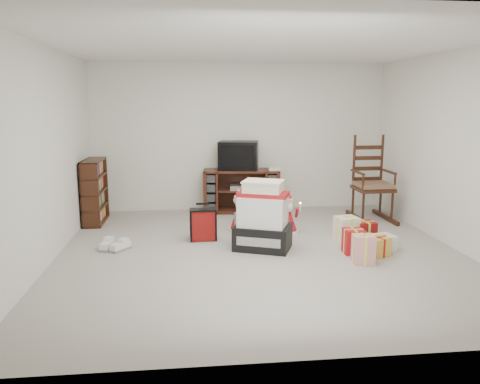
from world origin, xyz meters
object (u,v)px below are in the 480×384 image
at_px(bookshelf, 95,192).
at_px(crt_television, 238,155).
at_px(sneaker_pair, 114,246).
at_px(gift_cluster, 364,240).
at_px(teddy_bear, 270,237).
at_px(gift_pile, 263,220).
at_px(mrs_claus_figurine, 239,216).
at_px(santa_figurine, 289,218).
at_px(rocking_chair, 371,190).
at_px(tv_stand, 241,191).
at_px(red_suitcase, 203,225).

bearing_deg(bookshelf, crt_television, 12.23).
xyz_separation_m(sneaker_pair, gift_cluster, (3.18, -0.32, 0.08)).
relative_size(teddy_bear, crt_television, 0.51).
relative_size(gift_pile, mrs_claus_figurine, 1.44).
bearing_deg(mrs_claus_figurine, santa_figurine, -13.69).
height_order(teddy_bear, crt_television, crt_television).
bearing_deg(rocking_chair, tv_stand, 159.12).
distance_m(tv_stand, gift_cluster, 2.63).
distance_m(red_suitcase, sneaker_pair, 1.20).
xyz_separation_m(gift_pile, santa_figurine, (0.48, 0.69, -0.16)).
xyz_separation_m(santa_figurine, sneaker_pair, (-2.38, -0.55, -0.17)).
relative_size(red_suitcase, mrs_claus_figurine, 0.85).
relative_size(santa_figurine, mrs_claus_figurine, 0.97).
xyz_separation_m(bookshelf, gift_pile, (2.39, -1.61, -0.10)).
bearing_deg(bookshelf, tv_stand, 11.38).
relative_size(santa_figurine, gift_cluster, 0.52).
relative_size(gift_pile, gift_cluster, 0.77).
xyz_separation_m(mrs_claus_figurine, gift_cluster, (1.50, -1.04, -0.10)).
height_order(tv_stand, mrs_claus_figurine, tv_stand).
bearing_deg(red_suitcase, mrs_claus_figurine, 35.99).
bearing_deg(teddy_bear, mrs_claus_figurine, 108.73).
bearing_deg(gift_cluster, rocking_chair, 66.29).
bearing_deg(gift_pile, crt_television, 114.18).
xyz_separation_m(tv_stand, rocking_chair, (2.01, -0.71, 0.11)).
xyz_separation_m(gift_pile, gift_cluster, (1.28, -0.18, -0.25)).
height_order(mrs_claus_figurine, gift_cluster, mrs_claus_figurine).
height_order(bookshelf, santa_figurine, bookshelf).
height_order(tv_stand, teddy_bear, tv_stand).
bearing_deg(teddy_bear, crt_television, 94.85).
distance_m(tv_stand, santa_figurine, 1.49).
bearing_deg(tv_stand, rocking_chair, -14.07).
relative_size(santa_figurine, sneaker_pair, 1.44).
height_order(tv_stand, sneaker_pair, tv_stand).
bearing_deg(sneaker_pair, teddy_bear, 15.73).
height_order(bookshelf, rocking_chair, rocking_chair).
distance_m(mrs_claus_figurine, sneaker_pair, 1.83).
xyz_separation_m(rocking_chair, crt_television, (-2.06, 0.73, 0.49)).
relative_size(bookshelf, gift_pile, 1.14).
relative_size(mrs_claus_figurine, crt_television, 0.83).
distance_m(mrs_claus_figurine, gift_cluster, 1.83).
bearing_deg(crt_television, gift_cluster, -47.43).
bearing_deg(mrs_claus_figurine, teddy_bear, -71.27).
relative_size(tv_stand, gift_cluster, 1.17).
height_order(sneaker_pair, crt_television, crt_television).
bearing_deg(tv_stand, crt_television, 155.62).
height_order(sneaker_pair, gift_cluster, gift_cluster).
bearing_deg(gift_pile, teddy_bear, -7.64).
bearing_deg(mrs_claus_figurine, crt_television, 84.20).
bearing_deg(gift_cluster, red_suitcase, 162.86).
bearing_deg(red_suitcase, tv_stand, 64.63).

